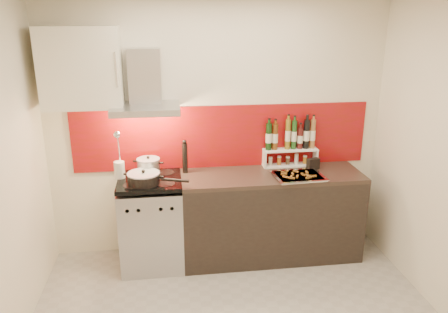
{
  "coord_description": "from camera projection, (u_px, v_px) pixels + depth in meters",
  "views": [
    {
      "loc": [
        -0.51,
        -2.86,
        2.4
      ],
      "look_at": [
        0.0,
        0.95,
        1.15
      ],
      "focal_mm": 35.0,
      "sensor_mm": 36.0,
      "label": 1
    }
  ],
  "objects": [
    {
      "name": "pepper_mill",
      "position": [
        185.0,
        157.0,
        4.31
      ],
      "size": [
        0.05,
        0.05,
        0.34
      ],
      "color": "black",
      "rests_on": "counter"
    },
    {
      "name": "step_shelf",
      "position": [
        291.0,
        144.0,
        4.49
      ],
      "size": [
        0.57,
        0.15,
        0.5
      ],
      "color": "white",
      "rests_on": "counter"
    },
    {
      "name": "caddy_box",
      "position": [
        313.0,
        164.0,
        4.43
      ],
      "size": [
        0.14,
        0.09,
        0.11
      ],
      "primitive_type": "cube",
      "rotation": [
        0.0,
        0.0,
        0.31
      ],
      "color": "black",
      "rests_on": "counter"
    },
    {
      "name": "counter",
      "position": [
        270.0,
        215.0,
        4.46
      ],
      "size": [
        1.8,
        0.6,
        0.9
      ],
      "color": "black",
      "rests_on": "ground"
    },
    {
      "name": "stock_pot",
      "position": [
        149.0,
        167.0,
        4.24
      ],
      "size": [
        0.23,
        0.23,
        0.19
      ],
      "color": "#B7B7BA",
      "rests_on": "range_stove"
    },
    {
      "name": "upper_cabinet",
      "position": [
        81.0,
        68.0,
        3.89
      ],
      "size": [
        0.7,
        0.35,
        0.72
      ],
      "primitive_type": "cube",
      "color": "silver",
      "rests_on": "back_wall"
    },
    {
      "name": "backsplash",
      "position": [
        223.0,
        137.0,
        4.44
      ],
      "size": [
        3.0,
        0.02,
        0.64
      ],
      "primitive_type": "cube",
      "color": "maroon",
      "rests_on": "back_wall"
    },
    {
      "name": "range_stove",
      "position": [
        152.0,
        223.0,
        4.31
      ],
      "size": [
        0.6,
        0.6,
        0.91
      ],
      "color": "#B7B7BA",
      "rests_on": "ground"
    },
    {
      "name": "baking_tray",
      "position": [
        299.0,
        176.0,
        4.22
      ],
      "size": [
        0.5,
        0.39,
        0.03
      ],
      "color": "silver",
      "rests_on": "counter"
    },
    {
      "name": "saute_pan",
      "position": [
        144.0,
        178.0,
        4.03
      ],
      "size": [
        0.56,
        0.31,
        0.14
      ],
      "color": "black",
      "rests_on": "range_stove"
    },
    {
      "name": "utensil_jar",
      "position": [
        119.0,
        165.0,
        4.14
      ],
      "size": [
        0.1,
        0.15,
        0.49
      ],
      "color": "silver",
      "rests_on": "range_stove"
    },
    {
      "name": "back_wall",
      "position": [
        218.0,
        129.0,
        4.42
      ],
      "size": [
        3.4,
        0.02,
        2.6
      ],
      "primitive_type": "cube",
      "color": "silver",
      "rests_on": "ground"
    },
    {
      "name": "range_hood",
      "position": [
        145.0,
        89.0,
        4.04
      ],
      "size": [
        0.62,
        0.5,
        0.61
      ],
      "color": "#B7B7BA",
      "rests_on": "back_wall"
    }
  ]
}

